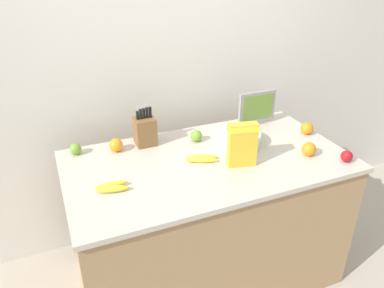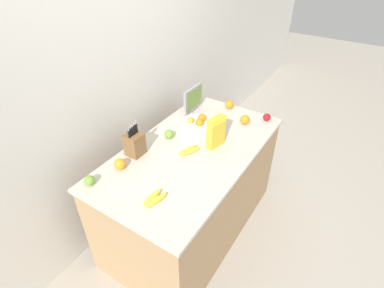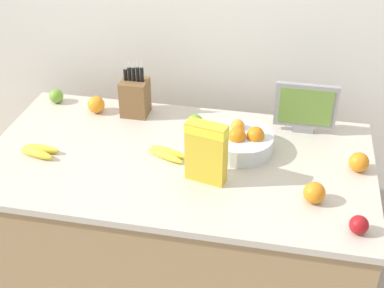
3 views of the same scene
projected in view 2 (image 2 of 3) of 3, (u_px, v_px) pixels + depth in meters
ground_plane at (192, 224)px, 2.91m from camera, size 14.00×14.00×0.00m
wall_back at (123, 85)px, 2.45m from camera, size 9.00×0.06×2.60m
counter at (192, 190)px, 2.65m from camera, size 1.67×0.91×0.91m
knife_block at (135, 144)px, 2.28m from camera, size 0.13×0.12×0.29m
small_monitor at (193, 99)px, 2.80m from camera, size 0.28×0.03×0.24m
cereal_box at (216, 130)px, 2.34m from camera, size 0.17×0.10×0.26m
fruit_bowl at (198, 125)px, 2.58m from camera, size 0.28×0.28×0.13m
banana_bunch_left at (189, 150)px, 2.34m from camera, size 0.20×0.13×0.03m
banana_bunch_right at (155, 198)px, 1.92m from camera, size 0.18×0.10×0.04m
apple_rightmost at (90, 180)px, 2.03m from camera, size 0.07×0.07×0.07m
apple_near_bananas at (267, 117)px, 2.71m from camera, size 0.07×0.07×0.07m
apple_by_knife_block at (169, 134)px, 2.48m from camera, size 0.08×0.08×0.08m
orange_mid_left at (245, 120)px, 2.66m from camera, size 0.08×0.08×0.08m
orange_front_left at (120, 164)px, 2.16m from camera, size 0.08×0.08×0.08m
orange_front_center at (229, 104)px, 2.89m from camera, size 0.08×0.08×0.08m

